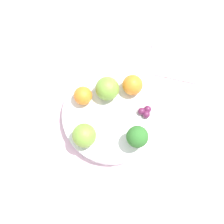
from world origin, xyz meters
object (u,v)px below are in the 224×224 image
object	(u,v)px
orange_front	(83,96)
orange_back	(132,85)
apple_red	(107,89)
grape_cluster	(145,112)
bowl	(112,115)
broccoli	(137,137)
napkin	(175,56)
apple_green	(84,135)

from	to	relation	value
orange_front	orange_back	distance (m)	0.11
apple_red	grape_cluster	distance (m)	0.09
bowl	broccoli	distance (m)	0.09
apple_red	orange_back	world-z (taller)	apple_red
broccoli	orange_front	bearing A→B (deg)	-32.06
apple_red	grape_cluster	xyz separation A→B (m)	(-0.08, 0.03, -0.02)
orange_front	grape_cluster	bearing A→B (deg)	174.27
apple_red	grape_cluster	world-z (taller)	apple_red
broccoli	grape_cluster	size ratio (longest dim) A/B	2.08
bowl	napkin	world-z (taller)	bowl
orange_back	grape_cluster	xyz separation A→B (m)	(-0.03, 0.05, -0.01)
apple_green	broccoli	bearing A→B (deg)	-175.09
apple_red	napkin	distance (m)	0.19
bowl	napkin	size ratio (longest dim) A/B	1.67
apple_red	orange_front	bearing A→B (deg)	22.89
napkin	orange_front	bearing A→B (deg)	36.84
grape_cluster	bowl	bearing A→B (deg)	9.05
orange_back	napkin	xyz separation A→B (m)	(-0.09, -0.11, -0.05)
apple_red	orange_back	size ratio (longest dim) A/B	1.16
apple_red	napkin	world-z (taller)	apple_red
grape_cluster	napkin	distance (m)	0.17
apple_green	orange_front	distance (m)	0.09
apple_red	orange_back	distance (m)	0.05
bowl	grape_cluster	size ratio (longest dim) A/B	7.57
broccoli	apple_green	distance (m)	0.11
apple_green	grape_cluster	xyz separation A→B (m)	(-0.12, -0.07, -0.02)
bowl	napkin	distance (m)	0.21
orange_front	napkin	bearing A→B (deg)	-143.16
bowl	broccoli	bearing A→B (deg)	137.66
orange_front	orange_back	world-z (taller)	orange_back
bowl	grape_cluster	distance (m)	0.07
bowl	apple_green	xyz separation A→B (m)	(0.05, 0.06, 0.04)
orange_back	napkin	distance (m)	0.15
napkin	apple_red	bearing A→B (deg)	40.72
grape_cluster	napkin	size ratio (longest dim) A/B	0.22
broccoli	grape_cluster	distance (m)	0.07
orange_back	grape_cluster	world-z (taller)	orange_back
napkin	orange_back	bearing A→B (deg)	49.24
bowl	apple_red	xyz separation A→B (m)	(0.02, -0.04, 0.04)
broccoli	orange_front	world-z (taller)	broccoli
broccoli	orange_back	distance (m)	0.12
broccoli	apple_green	world-z (taller)	broccoli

